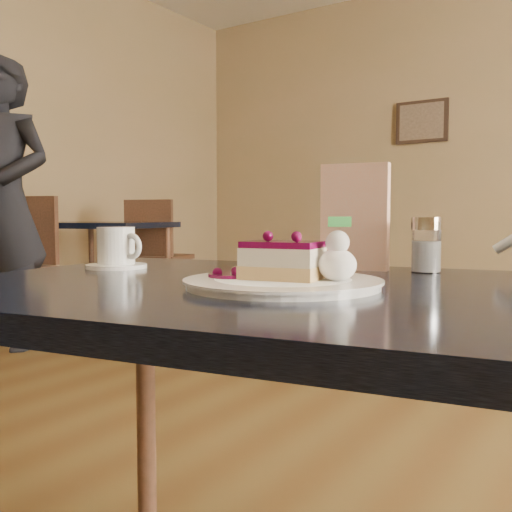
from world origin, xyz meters
The scene contains 11 objects.
main_table centered at (-0.19, 0.23, 0.62)m, with size 1.21×0.91×0.69m.
dessert_plate centered at (-0.19, 0.18, 0.70)m, with size 0.28×0.28×0.01m, color white.
cheesecake_slice centered at (-0.19, 0.18, 0.73)m, with size 0.12×0.10×0.06m.
whipped_cream centered at (-0.11, 0.20, 0.73)m, with size 0.05×0.05×0.05m.
berry_sauce centered at (-0.26, 0.16, 0.71)m, with size 0.07×0.07×0.01m, color #3E031E.
coffee_set centered at (-0.62, 0.26, 0.73)m, with size 0.13×0.12×0.08m.
menu_card centered at (-0.21, 0.49, 0.79)m, with size 0.13×0.03×0.20m, color beige.
sugar_shaker centered at (-0.08, 0.51, 0.74)m, with size 0.06×0.06×0.10m.
napkin_stack centered at (-0.33, 0.48, 0.71)m, with size 0.11×0.11×0.05m, color white.
bg_table_far_left centered at (-3.06, 2.31, 0.07)m, with size 1.18×1.82×1.21m.
patron centered at (-2.93, 1.49, 0.88)m, with size 0.64×0.42×1.75m, color black.
Camera 1 is at (0.23, -0.52, 0.79)m, focal length 40.00 mm.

